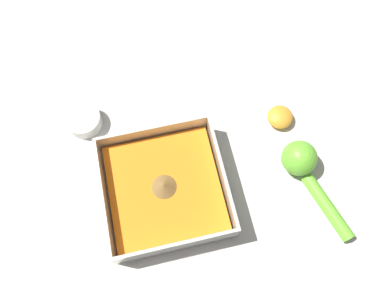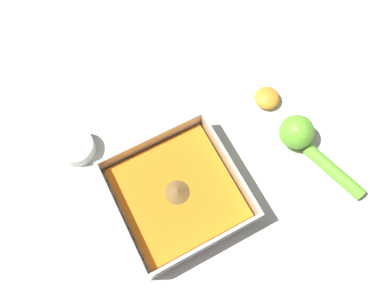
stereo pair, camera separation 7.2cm
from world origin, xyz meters
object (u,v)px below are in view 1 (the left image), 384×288
object	(u,v)px
square_dish	(165,189)
lemon_half	(280,117)
spice_bowl	(84,121)
lemon_squeezer	(305,168)

from	to	relation	value
square_dish	lemon_half	bearing A→B (deg)	-159.37
square_dish	spice_bowl	bearing A→B (deg)	-53.32
spice_bowl	lemon_squeezer	xyz separation A→B (m)	(-0.42, 0.21, 0.02)
lemon_half	square_dish	bearing A→B (deg)	20.63
square_dish	lemon_squeezer	distance (m)	0.28
spice_bowl	square_dish	bearing A→B (deg)	126.68
lemon_squeezer	square_dish	bearing A→B (deg)	69.49
spice_bowl	lemon_half	distance (m)	0.42
square_dish	lemon_half	size ratio (longest dim) A/B	4.31
square_dish	lemon_half	distance (m)	0.29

